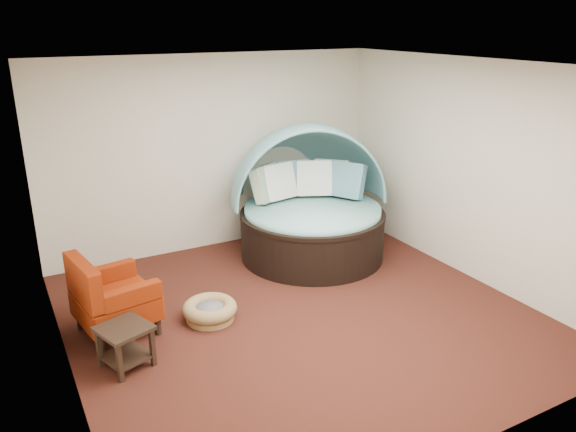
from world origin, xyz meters
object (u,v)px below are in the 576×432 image
side_table (125,341)px  canopy_daybed (310,196)px  red_armchair (110,298)px  pet_basket (210,310)px

side_table → canopy_daybed: bearing=27.6°
side_table → red_armchair: bearing=88.5°
canopy_daybed → pet_basket: 2.40m
red_armchair → side_table: (-0.02, -0.69, -0.14)m
pet_basket → red_armchair: bearing=167.9°
canopy_daybed → side_table: (-3.03, -1.59, -0.59)m
side_table → pet_basket: bearing=24.0°
pet_basket → red_armchair: (-1.03, 0.22, 0.31)m
pet_basket → side_table: size_ratio=1.34×
canopy_daybed → pet_basket: bearing=-134.5°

